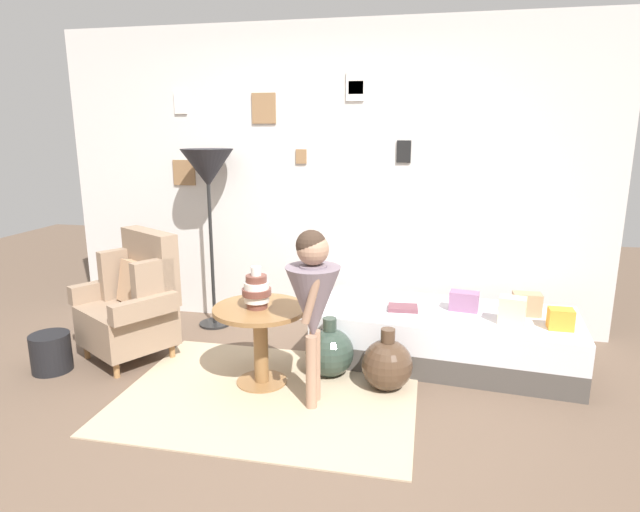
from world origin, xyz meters
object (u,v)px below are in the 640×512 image
(side_table, at_px, (260,328))
(demijohn_near, at_px, (330,352))
(floor_lamp, at_px, (208,173))
(armchair, at_px, (134,302))
(daybed, at_px, (444,336))
(person_child, at_px, (313,296))
(vase_striped, at_px, (257,291))
(demijohn_far, at_px, (387,364))
(magazine_basket, at_px, (51,352))
(book_on_daybed, at_px, (403,308))

(side_table, xyz_separation_m, demijohn_near, (0.44, 0.22, -0.23))
(side_table, xyz_separation_m, floor_lamp, (-0.77, 1.01, 0.95))
(armchair, relative_size, demijohn_near, 2.25)
(daybed, relative_size, floor_lamp, 1.26)
(demijohn_near, bearing_deg, armchair, 178.87)
(person_child, bearing_deg, vase_striped, 155.42)
(side_table, distance_m, person_child, 0.57)
(demijohn_far, bearing_deg, armchair, 175.54)
(side_table, bearing_deg, demijohn_far, 6.55)
(vase_striped, distance_m, magazine_basket, 1.64)
(side_table, height_order, person_child, person_child)
(floor_lamp, height_order, book_on_daybed, floor_lamp)
(floor_lamp, bearing_deg, armchair, -113.05)
(daybed, bearing_deg, side_table, -152.97)
(person_child, height_order, demijohn_near, person_child)
(daybed, relative_size, person_child, 1.73)
(daybed, relative_size, demijohn_far, 4.57)
(armchair, xyz_separation_m, daybed, (2.33, 0.38, -0.24))
(floor_lamp, xyz_separation_m, demijohn_near, (1.21, -0.79, -1.18))
(person_child, xyz_separation_m, demijohn_far, (0.44, 0.31, -0.55))
(daybed, height_order, floor_lamp, floor_lamp)
(daybed, distance_m, magazine_basket, 2.90)
(book_on_daybed, bearing_deg, vase_striped, -146.71)
(side_table, distance_m, book_on_daybed, 1.10)
(vase_striped, height_order, magazine_basket, vase_striped)
(demijohn_near, distance_m, demijohn_far, 0.44)
(armchair, height_order, magazine_basket, armchair)
(side_table, xyz_separation_m, demijohn_far, (0.86, 0.10, -0.23))
(floor_lamp, height_order, person_child, floor_lamp)
(demijohn_near, bearing_deg, book_on_daybed, 37.74)
(floor_lamp, xyz_separation_m, magazine_basket, (-0.79, -1.13, -1.22))
(daybed, bearing_deg, floor_lamp, 169.47)
(floor_lamp, distance_m, demijohn_near, 1.86)
(vase_striped, relative_size, demijohn_far, 0.66)
(book_on_daybed, bearing_deg, person_child, -122.23)
(daybed, bearing_deg, book_on_daybed, -173.82)
(armchair, xyz_separation_m, book_on_daybed, (2.02, 0.35, -0.02))
(daybed, height_order, demijohn_near, demijohn_near)
(demijohn_far, xyz_separation_m, magazine_basket, (-2.42, -0.22, -0.04))
(vase_striped, relative_size, book_on_daybed, 1.29)
(person_child, height_order, book_on_daybed, person_child)
(daybed, distance_m, demijohn_near, 0.90)
(demijohn_near, bearing_deg, floor_lamp, 146.96)
(armchair, bearing_deg, daybed, 9.31)
(daybed, xyz_separation_m, side_table, (-1.24, -0.63, 0.21))
(floor_lamp, relative_size, book_on_daybed, 7.12)
(book_on_daybed, xyz_separation_m, demijohn_far, (-0.07, -0.50, -0.24))
(person_child, xyz_separation_m, magazine_basket, (-1.98, 0.09, -0.59))
(armchair, relative_size, demijohn_far, 2.25)
(armchair, height_order, person_child, person_child)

